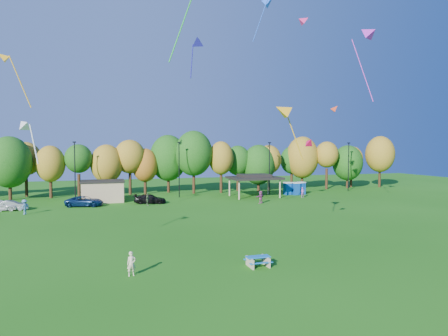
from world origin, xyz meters
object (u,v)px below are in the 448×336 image
object	(u,v)px
picnic_table	(258,261)
kite_flyer	(131,264)
car_a	(0,205)
car_b	(11,206)
car_c	(84,201)
car_d	(150,199)
porta_potties	(295,188)

from	to	relation	value
picnic_table	kite_flyer	distance (m)	8.54
car_a	car_b	xyz separation A→B (m)	(1.31, -0.02, -0.10)
picnic_table	car_c	world-z (taller)	car_c
car_a	car_b	bearing A→B (deg)	-89.97
kite_flyer	car_d	xyz separation A→B (m)	(4.87, 32.80, -0.12)
car_b	car_d	xyz separation A→B (m)	(18.02, 1.29, 0.02)
porta_potties	car_b	size ratio (longest dim) A/B	0.95
car_a	picnic_table	bearing A→B (deg)	-143.47
picnic_table	kite_flyer	world-z (taller)	kite_flyer
picnic_table	car_c	size ratio (longest dim) A/B	0.33
car_b	car_c	bearing A→B (deg)	-85.74
picnic_table	car_d	size ratio (longest dim) A/B	0.36
car_b	car_d	size ratio (longest dim) A/B	0.86
car_b	kite_flyer	bearing A→B (deg)	-159.61
porta_potties	car_d	size ratio (longest dim) A/B	0.82
picnic_table	car_b	distance (m)	38.64
car_c	car_d	bearing A→B (deg)	-76.15
porta_potties	picnic_table	bearing A→B (deg)	-120.36
porta_potties	kite_flyer	bearing A→B (deg)	-129.61
car_c	car_a	bearing A→B (deg)	107.72
picnic_table	car_a	bearing A→B (deg)	124.85
picnic_table	car_b	bearing A→B (deg)	123.30
porta_potties	car_a	xyz separation A→B (m)	(-44.60, -4.91, -0.35)
picnic_table	car_c	xyz separation A→B (m)	(-12.71, 33.02, 0.29)
picnic_table	car_d	xyz separation A→B (m)	(-3.64, 33.29, 0.25)
picnic_table	car_d	bearing A→B (deg)	95.45
kite_flyer	car_a	size ratio (longest dim) A/B	0.36
car_c	car_d	xyz separation A→B (m)	(9.07, 0.27, -0.04)
porta_potties	picnic_table	xyz separation A→B (m)	(-21.63, -36.93, -0.68)
kite_flyer	car_c	xyz separation A→B (m)	(-4.19, 32.53, -0.08)
car_a	car_d	size ratio (longest dim) A/B	0.95
picnic_table	car_c	bearing A→B (deg)	110.25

